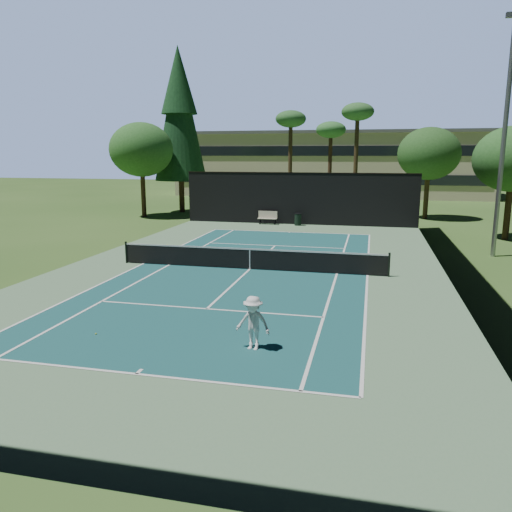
{
  "coord_description": "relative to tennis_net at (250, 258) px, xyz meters",
  "views": [
    {
      "loc": [
        5.51,
        -22.48,
        5.38
      ],
      "look_at": [
        1.0,
        -3.0,
        1.3
      ],
      "focal_mm": 35.0,
      "sensor_mm": 36.0,
      "label": 1
    }
  ],
  "objects": [
    {
      "name": "court_lines",
      "position": [
        0.0,
        0.0,
        -0.54
      ],
      "size": [
        11.07,
        23.87,
        0.01
      ],
      "color": "white",
      "rests_on": "ground"
    },
    {
      "name": "court_surface",
      "position": [
        0.0,
        0.0,
        -0.55
      ],
      "size": [
        10.97,
        23.77,
        0.01
      ],
      "primitive_type": "cube",
      "color": "#1A5254",
      "rests_on": "ground"
    },
    {
      "name": "trash_bin",
      "position": [
        0.05,
        15.41,
        -0.08
      ],
      "size": [
        0.56,
        0.56,
        0.95
      ],
      "color": "black",
      "rests_on": "ground"
    },
    {
      "name": "park_bench",
      "position": [
        -2.38,
        15.62,
        -0.01
      ],
      "size": [
        1.5,
        0.45,
        1.02
      ],
      "color": "beige",
      "rests_on": "ground"
    },
    {
      "name": "decid_tree_a",
      "position": [
        10.0,
        22.0,
        4.86
      ],
      "size": [
        5.12,
        5.12,
        7.62
      ],
      "color": "#46331E",
      "rests_on": "ground"
    },
    {
      "name": "pine_tree",
      "position": [
        -12.0,
        22.0,
        9.0
      ],
      "size": [
        4.8,
        4.8,
        15.0
      ],
      "color": "#4B3120",
      "rests_on": "ground"
    },
    {
      "name": "palm_b",
      "position": [
        1.5,
        26.0,
        6.8
      ],
      "size": [
        2.8,
        2.8,
        8.42
      ],
      "color": "#3F281B",
      "rests_on": "ground"
    },
    {
      "name": "fence",
      "position": [
        0.0,
        0.06,
        1.45
      ],
      "size": [
        18.04,
        32.05,
        4.03
      ],
      "color": "black",
      "rests_on": "ground"
    },
    {
      "name": "tennis_ball_d",
      "position": [
        -6.4,
        5.15,
        -0.52
      ],
      "size": [
        0.07,
        0.07,
        0.07
      ],
      "primitive_type": "sphere",
      "color": "#C2E233",
      "rests_on": "ground"
    },
    {
      "name": "campus_building",
      "position": [
        0.0,
        45.98,
        3.65
      ],
      "size": [
        40.5,
        12.5,
        8.3
      ],
      "color": "beige",
      "rests_on": "ground"
    },
    {
      "name": "decid_tree_c",
      "position": [
        -14.0,
        18.0,
        5.21
      ],
      "size": [
        5.44,
        5.44,
        8.09
      ],
      "color": "#4A3420",
      "rests_on": "ground"
    },
    {
      "name": "player",
      "position": [
        2.45,
        -9.61,
        0.22
      ],
      "size": [
        1.07,
        0.72,
        1.55
      ],
      "primitive_type": "imported",
      "rotation": [
        0.0,
        0.0,
        -0.15
      ],
      "color": "white",
      "rests_on": "ground"
    },
    {
      "name": "tennis_net",
      "position": [
        0.0,
        0.0,
        0.0
      ],
      "size": [
        12.9,
        0.1,
        1.1
      ],
      "color": "black",
      "rests_on": "ground"
    },
    {
      "name": "palm_c",
      "position": [
        4.0,
        23.0,
        8.05
      ],
      "size": [
        2.8,
        2.8,
        9.77
      ],
      "color": "#402F1B",
      "rests_on": "ground"
    },
    {
      "name": "light_pole",
      "position": [
        12.0,
        6.0,
        5.9
      ],
      "size": [
        0.9,
        0.25,
        12.22
      ],
      "color": "#909398",
      "rests_on": "ground"
    },
    {
      "name": "palm_a",
      "position": [
        -2.0,
        24.0,
        7.63
      ],
      "size": [
        2.8,
        2.8,
        9.32
      ],
      "color": "#3F2D1B",
      "rests_on": "ground"
    },
    {
      "name": "tennis_ball_a",
      "position": [
        -2.47,
        -9.59,
        -0.53
      ],
      "size": [
        0.06,
        0.06,
        0.06
      ],
      "primitive_type": "sphere",
      "color": "#AACA2D",
      "rests_on": "ground"
    },
    {
      "name": "tennis_ball_b",
      "position": [
        -3.24,
        4.45,
        -0.53
      ],
      "size": [
        0.06,
        0.06,
        0.06
      ],
      "primitive_type": "sphere",
      "color": "#D6E734",
      "rests_on": "ground"
    },
    {
      "name": "apron_slab",
      "position": [
        0.0,
        0.0,
        -0.55
      ],
      "size": [
        18.0,
        32.0,
        0.01
      ],
      "primitive_type": "cube",
      "color": "#5E865E",
      "rests_on": "ground"
    },
    {
      "name": "ground",
      "position": [
        0.0,
        0.0,
        -0.56
      ],
      "size": [
        160.0,
        160.0,
        0.0
      ],
      "primitive_type": "plane",
      "color": "#355921",
      "rests_on": "ground"
    },
    {
      "name": "tennis_ball_c",
      "position": [
        -0.25,
        3.72,
        -0.52
      ],
      "size": [
        0.07,
        0.07,
        0.07
      ],
      "primitive_type": "sphere",
      "color": "#DEED36",
      "rests_on": "ground"
    }
  ]
}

